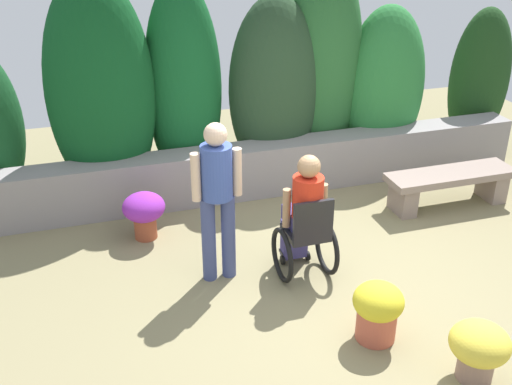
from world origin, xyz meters
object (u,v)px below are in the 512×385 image
object	(u,v)px
person_standing_companion	(217,192)
flower_pot_terracotta_by_wall	(144,211)
person_in_wheelchair	(305,220)
flower_pot_red_accent	(378,309)
flower_pot_purple_near	(479,348)
stone_bench	(450,183)

from	to	relation	value
person_standing_companion	flower_pot_terracotta_by_wall	distance (m)	1.32
person_in_wheelchair	flower_pot_terracotta_by_wall	bearing A→B (deg)	151.17
person_standing_companion	flower_pot_red_accent	bearing A→B (deg)	-64.70
person_standing_companion	flower_pot_terracotta_by_wall	bearing A→B (deg)	107.43
person_in_wheelchair	flower_pot_red_accent	xyz separation A→B (m)	(0.24, -1.13, -0.32)
flower_pot_purple_near	flower_pot_terracotta_by_wall	size ratio (longest dim) A/B	0.94
flower_pot_purple_near	person_in_wheelchair	bearing A→B (deg)	113.15
person_standing_companion	flower_pot_terracotta_by_wall	xyz separation A→B (m)	(-0.60, 1.00, -0.62)
flower_pot_purple_near	flower_pot_terracotta_by_wall	world-z (taller)	flower_pot_terracotta_by_wall
person_standing_companion	flower_pot_purple_near	bearing A→B (deg)	-64.97
person_standing_companion	flower_pot_purple_near	xyz separation A→B (m)	(1.60, -2.01, -0.65)
stone_bench	person_standing_companion	distance (m)	3.22
stone_bench	flower_pot_purple_near	bearing A→B (deg)	-115.17
person_standing_companion	flower_pot_purple_near	size ratio (longest dim) A/B	3.25
flower_pot_purple_near	flower_pot_red_accent	world-z (taller)	flower_pot_red_accent
person_in_wheelchair	flower_pot_purple_near	distance (m)	2.00
flower_pot_terracotta_by_wall	person_standing_companion	bearing A→B (deg)	-59.07
stone_bench	person_standing_companion	bearing A→B (deg)	-163.90
person_in_wheelchair	stone_bench	bearing A→B (deg)	32.38
person_in_wheelchair	person_standing_companion	distance (m)	0.91
stone_bench	flower_pot_red_accent	xyz separation A→B (m)	(-2.01, -2.00, 0.00)
flower_pot_red_accent	person_in_wheelchair	bearing A→B (deg)	102.08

